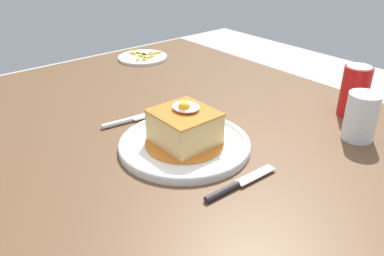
{
  "coord_description": "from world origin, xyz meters",
  "views": [
    {
      "loc": [
        0.57,
        -0.5,
        1.17
      ],
      "look_at": [
        0.01,
        -0.04,
        0.79
      ],
      "focal_mm": 36.51,
      "sensor_mm": 36.0,
      "label": 1
    }
  ],
  "objects_px": {
    "fork": "(125,121)",
    "soda_can": "(355,91)",
    "side_plate_fries": "(143,57)",
    "knife": "(232,187)",
    "main_plate": "(185,144)",
    "drinking_glass": "(360,120)"
  },
  "relations": [
    {
      "from": "soda_can",
      "to": "fork",
      "type": "bearing_deg",
      "value": -124.49
    },
    {
      "from": "fork",
      "to": "drinking_glass",
      "type": "relative_size",
      "value": 1.35
    },
    {
      "from": "fork",
      "to": "soda_can",
      "type": "xyz_separation_m",
      "value": [
        0.31,
        0.45,
        0.06
      ]
    },
    {
      "from": "main_plate",
      "to": "side_plate_fries",
      "type": "xyz_separation_m",
      "value": [
        -0.57,
        0.27,
        -0.0
      ]
    },
    {
      "from": "soda_can",
      "to": "drinking_glass",
      "type": "bearing_deg",
      "value": -53.35
    },
    {
      "from": "main_plate",
      "to": "side_plate_fries",
      "type": "height_order",
      "value": "main_plate"
    },
    {
      "from": "drinking_glass",
      "to": "fork",
      "type": "bearing_deg",
      "value": -137.7
    },
    {
      "from": "knife",
      "to": "soda_can",
      "type": "distance_m",
      "value": 0.45
    },
    {
      "from": "fork",
      "to": "side_plate_fries",
      "type": "xyz_separation_m",
      "value": [
        -0.39,
        0.31,
        -0.0
      ]
    },
    {
      "from": "knife",
      "to": "main_plate",
      "type": "bearing_deg",
      "value": 170.91
    },
    {
      "from": "main_plate",
      "to": "side_plate_fries",
      "type": "relative_size",
      "value": 1.62
    },
    {
      "from": "fork",
      "to": "drinking_glass",
      "type": "bearing_deg",
      "value": 42.3
    },
    {
      "from": "side_plate_fries",
      "to": "main_plate",
      "type": "bearing_deg",
      "value": -25.36
    },
    {
      "from": "knife",
      "to": "side_plate_fries",
      "type": "height_order",
      "value": "side_plate_fries"
    },
    {
      "from": "soda_can",
      "to": "side_plate_fries",
      "type": "relative_size",
      "value": 0.73
    },
    {
      "from": "knife",
      "to": "soda_can",
      "type": "bearing_deg",
      "value": 94.44
    },
    {
      "from": "drinking_glass",
      "to": "soda_can",
      "type": "bearing_deg",
      "value": 126.65
    },
    {
      "from": "knife",
      "to": "soda_can",
      "type": "height_order",
      "value": "soda_can"
    },
    {
      "from": "fork",
      "to": "knife",
      "type": "height_order",
      "value": "same"
    },
    {
      "from": "knife",
      "to": "side_plate_fries",
      "type": "xyz_separation_m",
      "value": [
        -0.74,
        0.3,
        -0.0
      ]
    },
    {
      "from": "side_plate_fries",
      "to": "drinking_glass",
      "type": "bearing_deg",
      "value": 3.29
    },
    {
      "from": "fork",
      "to": "side_plate_fries",
      "type": "height_order",
      "value": "side_plate_fries"
    }
  ]
}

